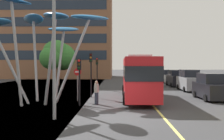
# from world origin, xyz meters

# --- Properties ---
(ground) EXTENTS (120.00, 240.00, 0.10)m
(ground) POSITION_xyz_m (-0.66, 0.00, -0.05)
(ground) COLOR #38383A
(red_bus) EXTENTS (2.84, 10.20, 3.72)m
(red_bus) POSITION_xyz_m (1.65, 6.96, 2.03)
(red_bus) COLOR red
(red_bus) RESTS_ON ground
(leaf_sculpture) EXTENTS (10.35, 8.38, 7.59)m
(leaf_sculpture) POSITION_xyz_m (-5.95, 4.84, 5.92)
(leaf_sculpture) COLOR #9EA0A5
(leaf_sculpture) RESTS_ON ground
(traffic_light_kerb_near) EXTENTS (0.28, 0.42, 3.36)m
(traffic_light_kerb_near) POSITION_xyz_m (-2.86, 3.56, 2.44)
(traffic_light_kerb_near) COLOR black
(traffic_light_kerb_near) RESTS_ON ground
(traffic_light_kerb_far) EXTENTS (0.28, 0.42, 3.95)m
(traffic_light_kerb_far) POSITION_xyz_m (-2.51, 8.15, 2.85)
(traffic_light_kerb_far) COLOR black
(traffic_light_kerb_far) RESTS_ON ground
(traffic_light_island_mid) EXTENTS (0.28, 0.42, 3.74)m
(traffic_light_island_mid) POSITION_xyz_m (-2.54, 15.32, 2.71)
(traffic_light_island_mid) COLOR black
(traffic_light_island_mid) RESTS_ON ground
(car_parked_mid) EXTENTS (2.02, 4.40, 2.21)m
(car_parked_mid) POSITION_xyz_m (7.70, 6.94, 1.03)
(car_parked_mid) COLOR black
(car_parked_mid) RESTS_ON ground
(car_parked_far) EXTENTS (1.95, 4.49, 2.36)m
(car_parked_far) POSITION_xyz_m (7.86, 13.82, 1.10)
(car_parked_far) COLOR gray
(car_parked_far) RESTS_ON ground
(car_side_street) EXTENTS (2.06, 4.51, 2.21)m
(car_side_street) POSITION_xyz_m (7.77, 19.49, 1.04)
(car_side_street) COLOR black
(car_side_street) RESTS_ON ground
(car_far_side) EXTENTS (1.91, 4.53, 2.06)m
(car_far_side) POSITION_xyz_m (8.04, 26.37, 0.96)
(car_far_side) COLOR silver
(car_far_side) RESTS_ON ground
(street_lamp) EXTENTS (1.61, 0.44, 8.16)m
(street_lamp) POSITION_xyz_m (-3.22, -0.76, 5.15)
(street_lamp) COLOR gray
(street_lamp) RESTS_ON ground
(tree_pavement_near) EXTENTS (4.80, 4.99, 6.44)m
(tree_pavement_near) POSITION_xyz_m (-8.64, 21.36, 4.32)
(tree_pavement_near) COLOR brown
(tree_pavement_near) RESTS_ON ground
(pedestrian) EXTENTS (0.34, 0.34, 1.75)m
(pedestrian) POSITION_xyz_m (-1.70, 4.31, 0.88)
(pedestrian) COLOR #2D3342
(pedestrian) RESTS_ON ground
(no_entry_sign) EXTENTS (0.60, 0.12, 2.66)m
(no_entry_sign) POSITION_xyz_m (-3.36, 5.96, 1.77)
(no_entry_sign) COLOR gray
(no_entry_sign) RESTS_ON ground
(backdrop_building) EXTENTS (27.16, 14.60, 26.29)m
(backdrop_building) POSITION_xyz_m (-14.95, 41.92, 13.15)
(backdrop_building) COLOR brown
(backdrop_building) RESTS_ON ground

